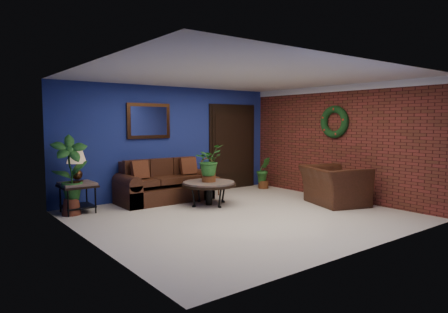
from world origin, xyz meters
TOP-DOWN VIEW (x-y plane):
  - floor at (0.00, 0.00)m, footprint 5.50×5.50m
  - wall_back at (0.00, 2.50)m, footprint 5.50×0.04m
  - wall_left at (-2.75, 0.00)m, footprint 0.04×5.00m
  - wall_right_brick at (2.75, 0.00)m, footprint 0.04×5.00m
  - ceiling at (0.00, 0.00)m, footprint 5.50×5.00m
  - crown_molding at (2.72, 0.00)m, footprint 0.03×5.00m
  - wall_mirror at (-0.60, 2.46)m, footprint 1.02×0.06m
  - closet_door at (1.75, 2.47)m, footprint 1.44×0.06m
  - wreath at (2.69, 0.05)m, footprint 0.16×0.72m
  - sofa at (-0.47, 2.08)m, footprint 2.01×0.87m
  - coffee_table at (0.07, 1.13)m, footprint 1.12×1.12m
  - end_table at (-2.30, 2.05)m, footprint 0.63×0.63m
  - table_lamp at (-2.30, 2.05)m, footprint 0.36×0.36m
  - side_chair at (0.75, 2.11)m, footprint 0.44×0.44m
  - armchair at (2.15, -0.40)m, footprint 1.39×1.49m
  - coffee_plant at (0.07, 1.13)m, footprint 0.69×0.65m
  - floor_plant at (2.35, 1.95)m, footprint 0.44×0.39m
  - tall_plant at (-2.45, 1.95)m, footprint 0.71×0.54m

SIDE VIEW (x-z plane):
  - floor at x=0.00m, z-range 0.00..0.00m
  - sofa at x=-0.47m, z-range -0.16..0.75m
  - armchair at x=2.15m, z-range 0.00..0.79m
  - floor_plant at x=2.35m, z-range 0.01..0.82m
  - coffee_table at x=0.07m, z-range 0.18..0.66m
  - end_table at x=-2.30m, z-range 0.15..0.72m
  - side_chair at x=0.75m, z-range 0.06..0.92m
  - tall_plant at x=-2.45m, z-range 0.06..1.53m
  - coffee_plant at x=0.07m, z-range 0.52..1.28m
  - table_lamp at x=-2.30m, z-range 0.66..1.25m
  - closet_door at x=1.75m, z-range -0.04..2.14m
  - wall_back at x=0.00m, z-range 0.00..2.50m
  - wall_left at x=-2.75m, z-range 0.00..2.50m
  - wall_right_brick at x=2.75m, z-range 0.00..2.50m
  - wreath at x=2.69m, z-range 1.34..2.06m
  - wall_mirror at x=-0.60m, z-range 1.33..2.10m
  - crown_molding at x=2.72m, z-range 2.36..2.50m
  - ceiling at x=0.00m, z-range 2.49..2.51m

